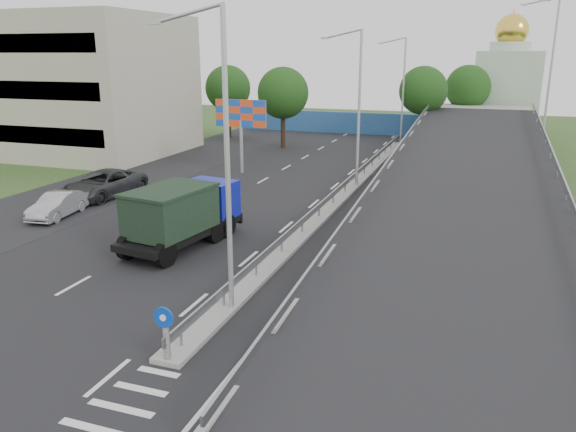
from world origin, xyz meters
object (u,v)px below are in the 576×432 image
at_px(sign_bollard, 166,333).
at_px(lamp_post_far, 402,85).
at_px(lamp_post_mid, 356,101).
at_px(parked_car_c, 104,184).
at_px(parked_car_b, 58,205).
at_px(church, 506,85).
at_px(lamp_post_near, 222,148).
at_px(dump_truck, 183,212).
at_px(billboard, 241,118).

xyz_separation_m(sign_bollard, lamp_post_far, (0.11, 43.83, 4.77)).
relative_size(lamp_post_mid, parked_car_c, 1.68).
distance_m(parked_car_b, parked_car_c, 4.67).
bearing_deg(sign_bollard, church, 80.19).
xyz_separation_m(lamp_post_near, dump_truck, (-4.92, 5.72, -4.17)).
height_order(lamp_post_near, parked_car_b, lamp_post_near).
bearing_deg(church, lamp_post_mid, -106.22).
bearing_deg(lamp_post_far, parked_car_b, -113.35).
distance_m(sign_bollard, lamp_post_near, 6.12).
xyz_separation_m(lamp_post_near, parked_car_b, (-13.94, 7.71, -5.13)).
relative_size(billboard, parked_car_b, 1.33).
xyz_separation_m(church, parked_car_b, (-23.83, -46.29, -4.63)).
bearing_deg(lamp_post_mid, church, 73.78).
height_order(church, parked_car_c, church).
xyz_separation_m(sign_bollard, dump_truck, (-4.81, 9.55, 0.61)).
xyz_separation_m(lamp_post_near, billboard, (-9.11, 22.00, -1.62)).
bearing_deg(dump_truck, sign_bollard, -54.70).
bearing_deg(church, lamp_post_far, -125.24).
relative_size(lamp_post_far, parked_car_c, 1.68).
distance_m(church, billboard, 37.23).
height_order(church, dump_truck, church).
relative_size(parked_car_b, parked_car_c, 0.69).
xyz_separation_m(lamp_post_mid, parked_car_b, (-13.94, -12.29, -5.13)).
distance_m(billboard, parked_car_b, 15.49).
height_order(parked_car_b, parked_car_c, parked_car_c).
height_order(lamp_post_mid, lamp_post_far, same).
bearing_deg(lamp_post_mid, lamp_post_far, 90.00).
relative_size(lamp_post_near, billboard, 1.83).
distance_m(lamp_post_far, parked_car_c, 31.55).
height_order(billboard, dump_truck, billboard).
relative_size(lamp_post_far, dump_truck, 1.44).
distance_m(sign_bollard, lamp_post_mid, 24.30).
relative_size(dump_truck, parked_car_b, 1.69).
height_order(lamp_post_far, church, church).
xyz_separation_m(lamp_post_far, parked_car_c, (-14.37, -27.64, -4.98)).
height_order(lamp_post_mid, dump_truck, lamp_post_mid).
relative_size(sign_bollard, dump_truck, 0.24).
height_order(lamp_post_far, billboard, lamp_post_far).
bearing_deg(sign_bollard, parked_car_c, 131.38).
distance_m(lamp_post_mid, church, 35.41).
xyz_separation_m(sign_bollard, lamp_post_mid, (0.11, 23.83, 4.77)).
bearing_deg(sign_bollard, lamp_post_far, 89.86).
xyz_separation_m(dump_truck, parked_car_b, (-9.02, 1.98, -0.96)).
distance_m(sign_bollard, lamp_post_far, 44.08).
bearing_deg(billboard, parked_car_c, -118.60).
bearing_deg(lamp_post_mid, sign_bollard, -90.26).
height_order(lamp_post_near, billboard, lamp_post_near).
height_order(billboard, parked_car_b, billboard).
height_order(sign_bollard, lamp_post_near, lamp_post_near).
distance_m(sign_bollard, dump_truck, 10.71).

